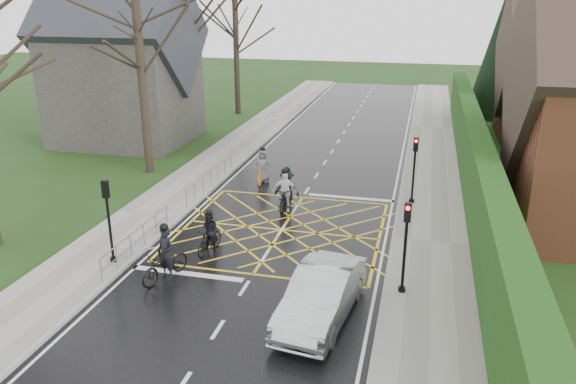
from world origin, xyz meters
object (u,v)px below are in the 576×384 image
at_px(car, 321,295).
at_px(cyclist_front, 284,196).
at_px(cyclist_mid, 287,193).
at_px(cyclist_back, 210,236).
at_px(cyclist_lead, 263,170).
at_px(cyclist_rear, 165,262).

bearing_deg(car, cyclist_front, 118.59).
bearing_deg(cyclist_mid, cyclist_back, -107.15).
xyz_separation_m(cyclist_mid, cyclist_lead, (-2.10, 3.34, -0.07)).
bearing_deg(car, cyclist_back, 151.77).
bearing_deg(cyclist_front, car, -78.11).
bearing_deg(cyclist_lead, car, -71.23).
bearing_deg(cyclist_front, cyclist_back, -119.60).
height_order(cyclist_front, cyclist_lead, cyclist_front).
relative_size(cyclist_rear, cyclist_back, 1.27).
xyz_separation_m(cyclist_mid, cyclist_front, (0.00, -0.44, 0.03)).
bearing_deg(cyclist_rear, cyclist_mid, 92.01).
relative_size(cyclist_rear, cyclist_front, 1.07).
relative_size(cyclist_front, cyclist_lead, 1.06).
height_order(cyclist_front, car, cyclist_front).
distance_m(cyclist_mid, cyclist_lead, 3.95).
distance_m(cyclist_mid, cyclist_front, 0.44).
height_order(cyclist_rear, car, cyclist_rear).
relative_size(cyclist_rear, car, 0.47).
distance_m(cyclist_back, cyclist_lead, 8.46).
bearing_deg(cyclist_front, cyclist_mid, 80.47).
relative_size(cyclist_back, cyclist_lead, 0.89).
xyz_separation_m(cyclist_back, car, (4.91, -3.49, 0.13)).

